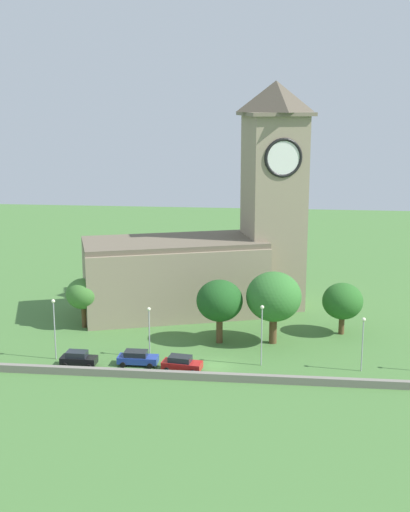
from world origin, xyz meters
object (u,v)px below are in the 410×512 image
object	(u,v)px
tree_by_tower	(220,301)
church	(213,245)
tree_churchyard	(83,294)
streetlamp_central	(262,326)
car_black	(78,359)
car_blue	(137,358)
tree_riverside_east	(343,301)
streetlamp_east_mid	(363,335)
streetlamp_west_mid	(149,323)
car_red	(182,364)
streetlamp_west_end	(54,320)
tree_riverside_west	(274,297)

from	to	relation	value
tree_by_tower	church	bearing A→B (deg)	98.90
tree_churchyard	streetlamp_central	bearing A→B (deg)	-24.61
car_black	car_blue	world-z (taller)	car_black
car_black	tree_riverside_east	distance (m)	33.99
streetlamp_central	tree_by_tower	world-z (taller)	tree_by_tower
streetlamp_central	streetlamp_east_mid	world-z (taller)	streetlamp_central
streetlamp_west_mid	streetlamp_east_mid	xyz separation A→B (m)	(24.23, -1.54, 0.07)
church	streetlamp_central	bearing A→B (deg)	-69.91
car_blue	streetlamp_central	distance (m)	14.63
car_blue	tree_by_tower	bearing A→B (deg)	44.23
car_black	car_red	bearing A→B (deg)	-0.91
streetlamp_east_mid	tree_churchyard	world-z (taller)	tree_churchyard
tree_riverside_east	car_blue	bearing A→B (deg)	-150.90
car_red	streetlamp_east_mid	xyz separation A→B (m)	(19.93, 2.17, 3.36)
car_red	streetlamp_west_mid	distance (m)	6.57
streetlamp_west_end	tree_riverside_east	world-z (taller)	streetlamp_west_end
streetlamp_west_mid	tree_riverside_east	bearing A→B (deg)	25.25
church	streetlamp_west_end	distance (m)	27.20
streetlamp_west_end	tree_churchyard	world-z (taller)	streetlamp_west_end
car_blue	tree_riverside_west	xyz separation A→B (m)	(15.24, 8.96, 5.11)
streetlamp_west_end	streetlamp_central	xyz separation A→B (m)	(23.87, 0.64, -0.07)
tree_churchyard	tree_riverside_east	size ratio (longest dim) A/B	0.99
car_red	tree_by_tower	world-z (taller)	tree_by_tower
streetlamp_central	tree_by_tower	distance (m)	8.84
car_blue	streetlamp_west_mid	size ratio (longest dim) A/B	0.75
car_blue	streetlamp_east_mid	world-z (taller)	streetlamp_east_mid
car_black	streetlamp_central	size ratio (longest dim) A/B	0.58
streetlamp_west_end	tree_riverside_west	world-z (taller)	tree_riverside_west
streetlamp_central	tree_churchyard	distance (m)	26.13
tree_riverside_east	tree_riverside_west	distance (m)	9.92
streetlamp_east_mid	tree_by_tower	distance (m)	18.18
streetlamp_west_end	streetlamp_west_mid	distance (m)	10.94
streetlamp_east_mid	tree_riverside_west	world-z (taller)	tree_riverside_west
church	car_red	size ratio (longest dim) A/B	7.11
car_black	streetlamp_west_end	bearing A→B (deg)	150.58
car_black	tree_riverside_east	xyz separation A→B (m)	(30.60, 14.40, 3.48)
streetlamp_west_end	streetlamp_central	size ratio (longest dim) A/B	1.02
car_black	tree_riverside_east	bearing A→B (deg)	25.20
car_blue	tree_riverside_east	distance (m)	27.68
streetlamp_west_end	tree_riverside_west	distance (m)	26.41
tree_riverside_west	tree_churchyard	bearing A→B (deg)	172.36
car_red	tree_riverside_west	distance (m)	15.15
streetlamp_west_end	streetlamp_west_mid	size ratio (longest dim) A/B	1.18
streetlamp_west_mid	tree_churchyard	bearing A→B (deg)	137.37
streetlamp_west_mid	tree_churchyard	xyz separation A→B (m)	(-10.67, 9.82, 0.41)
car_blue	tree_riverside_west	distance (m)	18.40
tree_riverside_east	tree_by_tower	bearing A→B (deg)	-162.13
car_red	tree_churchyard	size ratio (longest dim) A/B	0.70
car_red	tree_by_tower	bearing A→B (deg)	70.64
streetlamp_west_end	tree_riverside_east	size ratio (longest dim) A/B	1.08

